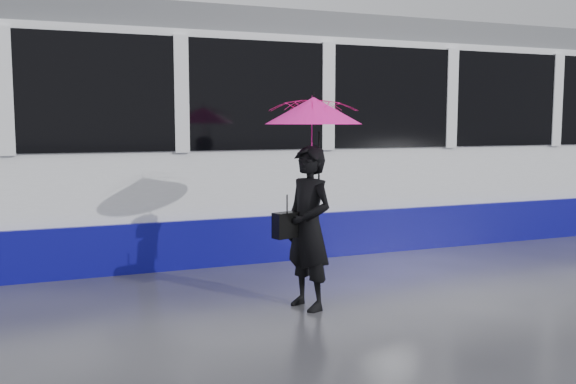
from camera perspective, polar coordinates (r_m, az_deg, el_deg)
name	(u,v)px	position (r m, az deg, el deg)	size (l,w,h in m)	color
ground	(139,301)	(6.96, -13.13, -9.43)	(90.00, 90.00, 0.00)	#2E2D33
rails	(111,254)	(9.37, -15.48, -5.37)	(34.00, 1.51, 0.02)	#3F3D38
tram	(51,139)	(9.14, -20.34, 4.47)	(26.00, 2.56, 3.35)	white
woman	(308,228)	(6.37, 1.82, -3.20)	(0.59, 0.39, 1.63)	black
umbrella	(313,130)	(6.31, 2.27, 5.56)	(1.19, 1.19, 1.10)	#F9145A
handbag	(287,225)	(6.30, -0.08, -2.94)	(0.31, 0.20, 0.43)	black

